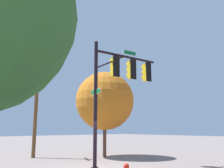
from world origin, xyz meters
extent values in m
cylinder|color=black|center=(0.00, 0.00, 3.45)|extent=(0.20, 0.20, 6.89)
cylinder|color=black|center=(2.15, -0.27, 6.39)|extent=(4.32, 0.68, 0.14)
cylinder|color=black|center=(0.97, -0.12, 5.89)|extent=(1.98, 0.33, 1.07)
cube|color=yellow|center=(1.23, -0.15, 5.64)|extent=(0.37, 0.40, 1.10)
cube|color=black|center=(1.20, -0.35, 5.64)|extent=(0.44, 0.10, 1.22)
sphere|color=#FF2018|center=(1.26, 0.04, 5.98)|extent=(0.22, 0.22, 0.22)
cylinder|color=yellow|center=(1.27, 0.10, 6.03)|extent=(0.25, 0.17, 0.23)
sphere|color=#855607|center=(1.26, 0.04, 5.64)|extent=(0.22, 0.22, 0.22)
cylinder|color=yellow|center=(1.27, 0.10, 5.69)|extent=(0.25, 0.17, 0.23)
sphere|color=#0B621E|center=(1.26, 0.04, 5.30)|extent=(0.22, 0.22, 0.22)
cylinder|color=yellow|center=(1.27, 0.10, 5.35)|extent=(0.25, 0.17, 0.23)
cube|color=yellow|center=(2.46, -0.31, 5.64)|extent=(0.35, 0.39, 1.10)
cube|color=black|center=(2.44, -0.51, 5.64)|extent=(0.44, 0.08, 1.22)
sphere|color=#FF2018|center=(2.48, -0.11, 5.98)|extent=(0.22, 0.22, 0.22)
cylinder|color=yellow|center=(2.49, -0.05, 6.03)|extent=(0.24, 0.16, 0.23)
sphere|color=#855607|center=(2.48, -0.11, 5.64)|extent=(0.22, 0.22, 0.22)
cylinder|color=yellow|center=(2.49, -0.05, 5.69)|extent=(0.24, 0.16, 0.23)
sphere|color=#0B621E|center=(2.48, -0.11, 5.30)|extent=(0.22, 0.22, 0.22)
cylinder|color=yellow|center=(2.49, -0.05, 5.35)|extent=(0.24, 0.16, 0.23)
cube|color=yellow|center=(3.69, -0.46, 5.64)|extent=(0.35, 0.38, 1.10)
cube|color=black|center=(3.67, -0.66, 5.64)|extent=(0.44, 0.08, 1.22)
sphere|color=#FF2018|center=(3.71, -0.26, 5.98)|extent=(0.22, 0.22, 0.22)
cylinder|color=yellow|center=(3.71, -0.20, 6.03)|extent=(0.24, 0.16, 0.23)
sphere|color=#855607|center=(3.71, -0.26, 5.64)|extent=(0.22, 0.22, 0.22)
cylinder|color=yellow|center=(3.71, -0.20, 5.69)|extent=(0.24, 0.16, 0.23)
sphere|color=#0B621E|center=(3.71, -0.26, 5.30)|extent=(0.22, 0.22, 0.22)
cylinder|color=yellow|center=(3.71, -0.20, 5.35)|extent=(0.24, 0.16, 0.23)
cube|color=white|center=(2.37, -0.30, 6.69)|extent=(0.94, 0.14, 0.26)
cube|color=#0B6C34|center=(2.37, -0.30, 6.69)|extent=(0.90, 0.14, 0.22)
cube|color=white|center=(0.00, 0.00, 4.09)|extent=(0.14, 0.94, 0.26)
cube|color=#0D7426|center=(0.00, 0.00, 4.09)|extent=(0.14, 0.90, 0.22)
cylinder|color=brown|center=(0.12, 7.60, 3.69)|extent=(0.28, 0.28, 7.37)
cube|color=brown|center=(0.12, 7.60, 6.77)|extent=(0.91, 1.67, 0.12)
sphere|color=red|center=(-1.09, -3.36, 0.72)|extent=(0.22, 0.22, 0.22)
cylinder|color=brown|center=(4.46, 4.53, 1.17)|extent=(0.27, 0.27, 2.35)
sphere|color=#C06B1C|center=(4.46, 4.53, 4.31)|extent=(4.61, 4.61, 4.61)
camera|label=1|loc=(-7.91, -10.18, 2.14)|focal=38.88mm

